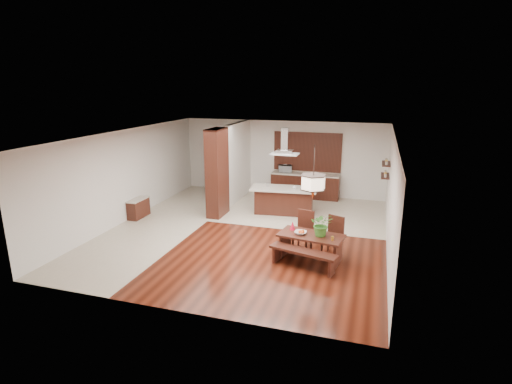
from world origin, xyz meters
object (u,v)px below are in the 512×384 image
(island_cup, at_px, (294,187))
(microwave, at_px, (285,169))
(fruit_bowl, at_px, (300,233))
(range_hood, at_px, (285,141))
(dining_chair_left, at_px, (303,231))
(dining_chair_right, at_px, (332,237))
(foliage_plant, at_px, (322,224))
(hallway_console, at_px, (138,208))
(pendant_lantern, at_px, (314,172))
(dining_table, at_px, (311,241))
(dining_bench, at_px, (303,259))
(kitchen_island, at_px, (284,200))

(island_cup, height_order, microwave, microwave)
(fruit_bowl, height_order, range_hood, range_hood)
(dining_chair_left, bearing_deg, dining_chair_right, 3.05)
(dining_chair_left, xyz_separation_m, range_hood, (-1.18, 2.86, 1.94))
(foliage_plant, height_order, island_cup, foliage_plant)
(fruit_bowl, height_order, microwave, microwave)
(hallway_console, bearing_deg, microwave, 45.02)
(hallway_console, distance_m, island_cup, 5.19)
(pendant_lantern, xyz_separation_m, foliage_plant, (0.25, -0.01, -1.29))
(dining_table, height_order, island_cup, island_cup)
(dining_table, distance_m, range_hood, 4.20)
(pendant_lantern, height_order, island_cup, pendant_lantern)
(dining_bench, bearing_deg, pendant_lantern, 80.79)
(dining_chair_right, xyz_separation_m, kitchen_island, (-1.96, 2.98, -0.04))
(pendant_lantern, xyz_separation_m, microwave, (-1.97, 5.58, -1.16))
(pendant_lantern, bearing_deg, range_hood, 113.67)
(kitchen_island, bearing_deg, range_hood, 84.25)
(hallway_console, xyz_separation_m, dining_table, (5.97, -1.57, 0.17))
(dining_table, xyz_separation_m, fruit_bowl, (-0.26, -0.05, 0.21))
(foliage_plant, bearing_deg, pendant_lantern, 178.74)
(hallway_console, bearing_deg, pendant_lantern, -14.79)
(dining_chair_right, bearing_deg, dining_bench, -99.00)
(fruit_bowl, bearing_deg, dining_bench, -71.63)
(hallway_console, xyz_separation_m, dining_bench, (5.88, -2.14, -0.08))
(range_hood, bearing_deg, island_cup, -9.75)
(microwave, bearing_deg, pendant_lantern, -86.66)
(pendant_lantern, distance_m, kitchen_island, 4.11)
(fruit_bowl, bearing_deg, dining_chair_right, 32.12)
(dining_chair_left, bearing_deg, kitchen_island, 124.66)
(hallway_console, distance_m, kitchen_island, 4.83)
(foliage_plant, xyz_separation_m, kitchen_island, (-1.74, 3.40, -0.49))
(microwave, bearing_deg, dining_bench, -89.11)
(dining_chair_right, bearing_deg, microwave, 136.01)
(dining_bench, distance_m, range_hood, 4.76)
(dining_bench, distance_m, microwave, 6.48)
(foliage_plant, relative_size, island_cup, 4.86)
(hallway_console, xyz_separation_m, range_hood, (4.48, 1.82, 2.15))
(dining_table, height_order, range_hood, range_hood)
(dining_table, relative_size, foliage_plant, 2.87)
(range_hood, bearing_deg, dining_chair_right, -56.72)
(dining_chair_left, relative_size, foliage_plant, 1.77)
(dining_chair_left, height_order, kitchen_island, dining_chair_left)
(range_hood, height_order, island_cup, range_hood)
(pendant_lantern, height_order, fruit_bowl, pendant_lantern)
(hallway_console, distance_m, pendant_lantern, 6.47)
(kitchen_island, bearing_deg, pendant_lantern, -72.06)
(island_cup, bearing_deg, dining_table, -71.38)
(foliage_plant, relative_size, range_hood, 0.66)
(dining_chair_left, distance_m, kitchen_island, 3.08)
(island_cup, bearing_deg, kitchen_island, 170.82)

